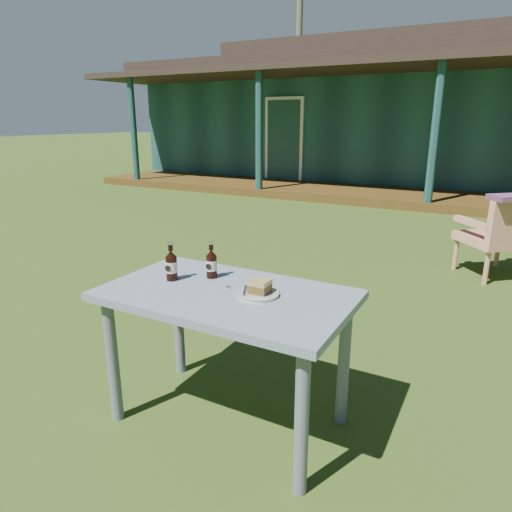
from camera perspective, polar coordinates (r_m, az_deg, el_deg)
The scene contains 11 objects.
ground at distance 3.83m, azimuth 9.41°, elevation -6.85°, with size 80.00×80.00×0.00m, color #334916.
pavilion at distance 12.77m, azimuth 24.55°, elevation 15.71°, with size 15.80×8.30×3.45m.
tree_left at distance 23.04m, azimuth 5.43°, elevation 26.00°, with size 0.28×0.28×10.50m, color brown.
cafe_table at distance 2.25m, azimuth -3.69°, elevation -6.87°, with size 1.20×0.70×0.72m.
plate at distance 2.15m, azimuth 0.21°, elevation -4.75°, with size 0.20×0.20×0.01m.
cake_slice at distance 2.14m, azimuth 0.46°, elevation -3.78°, with size 0.09×0.09×0.06m.
fork at distance 2.17m, azimuth -1.43°, elevation -4.34°, with size 0.01×0.14×0.00m, color silver.
cola_bottle_near at distance 2.38m, azimuth -5.59°, elevation -0.95°, with size 0.06×0.06×0.19m.
cola_bottle_far at distance 2.37m, azimuth -10.53°, elevation -1.13°, with size 0.06×0.06×0.20m.
bottle_cap at distance 2.25m, azimuth -3.52°, elevation -3.92°, with size 0.03×0.03×0.01m, color silver.
armchair_left at distance 5.03m, azimuth 28.45°, elevation 2.52°, with size 0.82×0.82×0.81m.
Camera 1 is at (1.11, -3.33, 1.52)m, focal length 32.00 mm.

